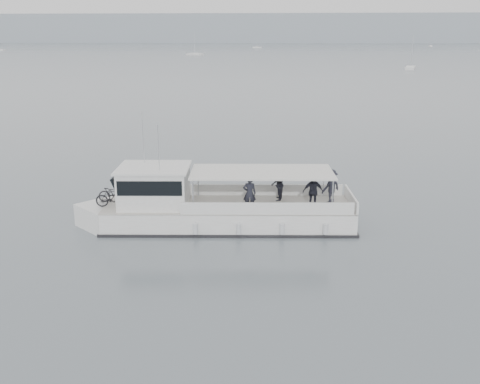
{
  "coord_description": "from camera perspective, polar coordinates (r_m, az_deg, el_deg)",
  "views": [
    {
      "loc": [
        -0.67,
        -24.86,
        8.28
      ],
      "look_at": [
        -2.24,
        -2.31,
        1.6
      ],
      "focal_mm": 40.0,
      "sensor_mm": 36.0,
      "label": 1
    }
  ],
  "objects": [
    {
      "name": "ground",
      "position": [
        26.21,
        5.24,
        -2.03
      ],
      "size": [
        1400.0,
        1400.0,
        0.0
      ],
      "primitive_type": "plane",
      "color": "slate",
      "rests_on": "ground"
    },
    {
      "name": "headland",
      "position": [
        584.88,
        4.22,
        16.98
      ],
      "size": [
        1400.0,
        90.0,
        28.0
      ],
      "primitive_type": "cube",
      "color": "#939EA8",
      "rests_on": "ground"
    },
    {
      "name": "tour_boat",
      "position": [
        23.89,
        -3.82,
        -1.67
      ],
      "size": [
        12.58,
        3.71,
        5.24
      ],
      "rotation": [
        0.0,
        0.0,
        0.06
      ],
      "color": "white",
      "rests_on": "ground"
    },
    {
      "name": "moored_fleet",
      "position": [
        221.1,
        -11.76,
        14.08
      ],
      "size": [
        401.28,
        336.09,
        10.14
      ],
      "color": "white",
      "rests_on": "ground"
    }
  ]
}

